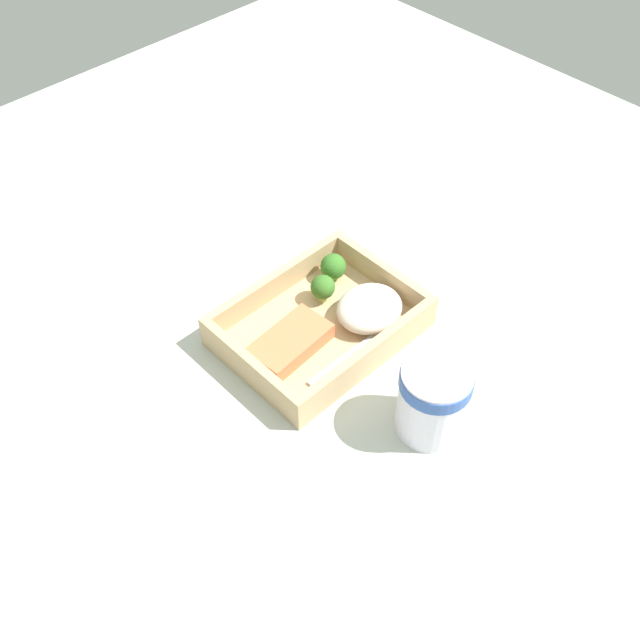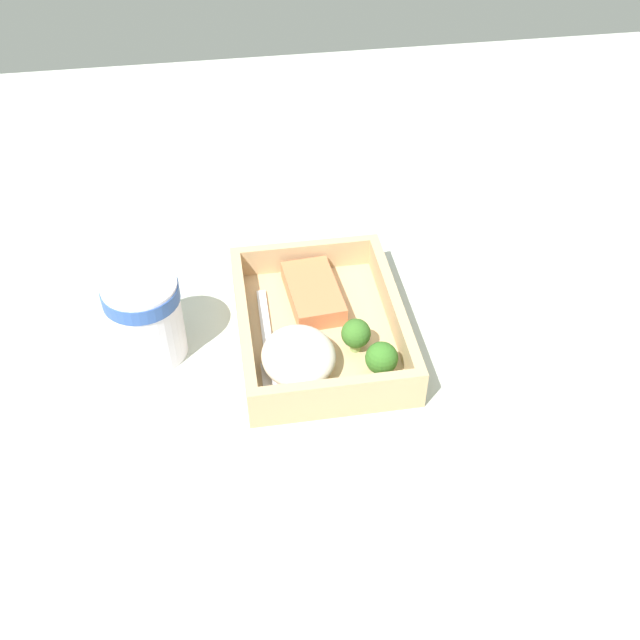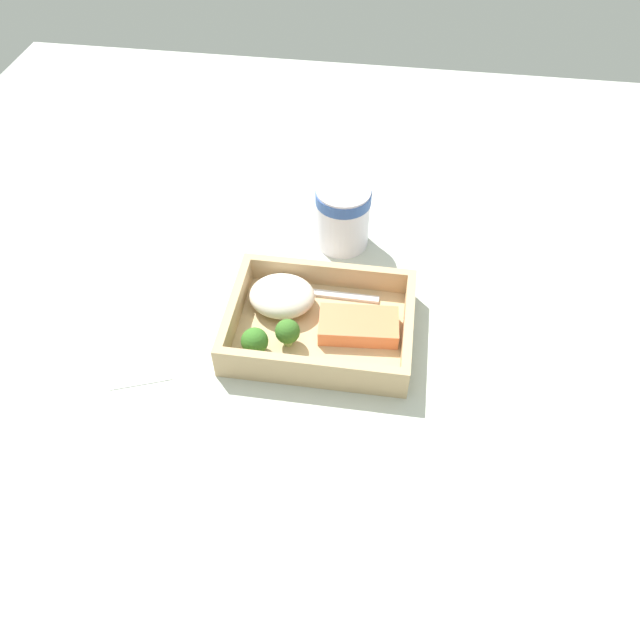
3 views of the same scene
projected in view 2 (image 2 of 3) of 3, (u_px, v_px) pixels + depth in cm
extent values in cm
cube|color=#B4BBAF|center=(320.00, 343.00, 88.53)|extent=(160.00, 160.00, 2.00)
cube|color=tan|center=(320.00, 333.00, 87.45)|extent=(24.87, 18.71, 1.20)
cube|color=tan|center=(244.00, 326.00, 84.78)|extent=(24.87, 1.20, 3.70)
cube|color=tan|center=(394.00, 310.00, 86.81)|extent=(24.87, 1.20, 3.70)
cube|color=tan|center=(305.00, 255.00, 94.40)|extent=(1.20, 16.31, 3.70)
cube|color=tan|center=(338.00, 394.00, 77.18)|extent=(1.20, 16.31, 3.70)
cube|color=#DE7549|center=(315.00, 293.00, 90.10)|extent=(11.11, 6.61, 2.34)
ellipsoid|color=beige|center=(298.00, 356.00, 81.10)|extent=(9.17, 8.11, 3.91)
cylinder|color=#7EA553|center=(381.00, 368.00, 81.60)|extent=(1.37, 1.37, 1.20)
sphere|color=#356F23|center=(382.00, 358.00, 80.53)|extent=(3.60, 3.60, 3.60)
cylinder|color=#8CA85B|center=(355.00, 344.00, 84.15)|extent=(1.26, 1.26, 1.53)
sphere|color=#376B24|center=(356.00, 333.00, 83.02)|extent=(3.33, 3.33, 3.33)
cube|color=silver|center=(265.00, 326.00, 87.18)|extent=(12.41, 1.28, 0.44)
cube|color=silver|center=(272.00, 375.00, 81.42)|extent=(3.43, 2.25, 0.44)
cylinder|color=white|center=(146.00, 319.00, 82.71)|extent=(8.13, 8.13, 10.04)
cylinder|color=#3356A8|center=(140.00, 294.00, 80.19)|extent=(8.38, 8.38, 1.81)
cube|color=white|center=(421.00, 501.00, 71.08)|extent=(12.18, 15.19, 0.24)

